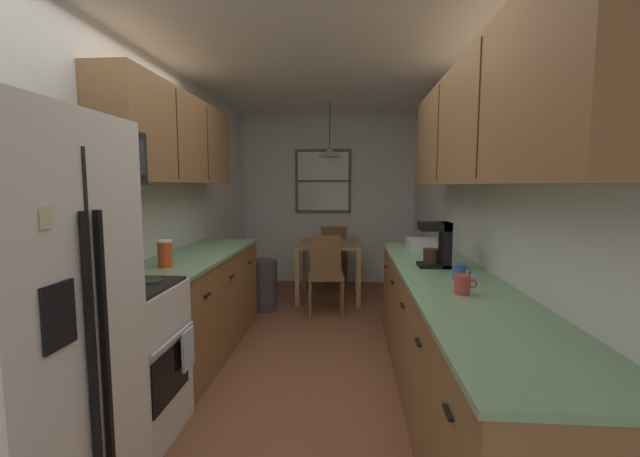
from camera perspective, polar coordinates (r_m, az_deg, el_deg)
The scene contains 25 objects.
ground_plane at distance 3.95m, azimuth -1.06°, elevation -16.19°, with size 12.00×12.00×0.00m, color brown.
wall_left at distance 4.02m, azimuth -20.67°, elevation 2.54°, with size 0.10×9.00×2.55m, color silver.
wall_right at distance 3.78m, azimuth 19.74°, elevation 2.38°, with size 0.10×9.00×2.55m, color silver.
wall_back at distance 6.30m, azimuth 1.16°, elevation 4.06°, with size 4.40×0.10×2.55m, color silver.
ceiling_slab at distance 3.81m, azimuth -1.15°, elevation 22.76°, with size 4.40×9.00×0.08m, color white.
refrigerator at distance 2.02m, azimuth -37.17°, elevation -12.66°, with size 0.71×0.81×1.77m.
stove_range at distance 2.75m, azimuth -26.36°, elevation -16.43°, with size 0.66×0.65×1.10m.
microwave_over_range at distance 2.62m, azimuth -29.75°, elevation 8.74°, with size 0.39×0.63×0.32m.
counter_left at distance 3.86m, azimuth -16.49°, elevation -9.87°, with size 0.64×1.94×0.90m.
upper_cabinets_left at distance 3.75m, azimuth -19.48°, elevation 11.62°, with size 0.33×2.02×0.73m.
counter_right at distance 2.95m, azimuth 17.45°, elevation -14.91°, with size 0.64×3.26×0.90m.
upper_cabinets_right at distance 2.78m, azimuth 21.53°, elevation 13.50°, with size 0.33×2.94×0.75m.
dining_table at distance 5.40m, azimuth 1.32°, elevation -3.32°, with size 0.81×0.84×0.74m.
dining_chair_near at distance 4.81m, azimuth 0.81°, elevation -5.87°, with size 0.43×0.43×0.90m.
dining_chair_far at distance 6.04m, azimuth 1.87°, elevation -3.42°, with size 0.44×0.44×0.90m.
pendant_light at distance 5.34m, azimuth 1.35°, elevation 10.46°, with size 0.32×0.32×0.70m.
back_window at distance 6.23m, azimuth 0.44°, elevation 6.60°, with size 0.84×0.05×0.95m.
trash_bin at distance 5.02m, azimuth -7.90°, elevation -7.76°, with size 0.33×0.33×0.60m, color #3F3F42.
storage_canister at distance 3.18m, azimuth -20.75°, elevation -3.27°, with size 0.10×0.10×0.20m.
dish_towel at distance 2.72m, azimuth -17.88°, elevation -15.65°, with size 0.02×0.16×0.24m, color silver.
coffee_maker at distance 3.10m, azimuth 16.13°, elevation -2.03°, with size 0.22×0.18×0.33m.
mug_by_coffeemaker at distance 2.72m, azimuth 18.80°, elevation -5.75°, with size 0.11×0.08×0.11m.
mug_spare at distance 2.39m, azimuth 19.20°, elevation -7.36°, with size 0.12×0.09×0.11m.
dish_rack at distance 3.88m, azimuth 14.14°, elevation -2.19°, with size 0.28×0.34×0.10m, color silver.
table_serving_bowl at distance 5.32m, azimuth 1.15°, elevation -1.79°, with size 0.19×0.19×0.06m, color #4C7299.
Camera 1 is at (0.34, -2.64, 1.49)m, focal length 23.03 mm.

